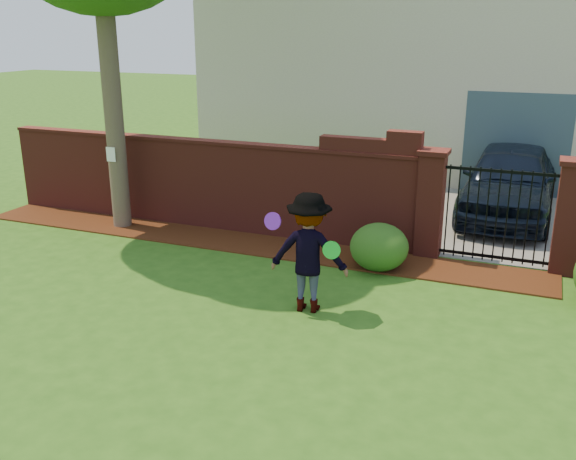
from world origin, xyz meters
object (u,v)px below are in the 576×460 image
at_px(car, 508,184).
at_px(frisbee_green, 332,250).
at_px(frisbee_purple, 273,221).
at_px(man, 308,253).

height_order(car, frisbee_green, car).
bearing_deg(car, frisbee_purple, -113.87).
bearing_deg(man, frisbee_purple, 13.43).
distance_m(man, frisbee_green, 0.40).
bearing_deg(frisbee_green, man, 167.67).
xyz_separation_m(car, frisbee_green, (-1.92, -5.80, 0.22)).
relative_size(car, man, 2.61).
distance_m(man, frisbee_purple, 0.67).
xyz_separation_m(frisbee_purple, frisbee_green, (0.82, 0.09, -0.34)).
distance_m(car, man, 6.16).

